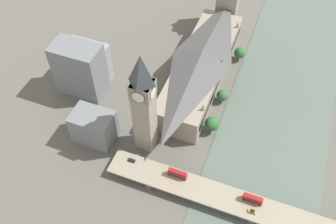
{
  "coord_description": "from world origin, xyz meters",
  "views": [
    {
      "loc": [
        -26.66,
        171.03,
        187.66
      ],
      "look_at": [
        23.02,
        40.57,
        16.58
      ],
      "focal_mm": 40.0,
      "sensor_mm": 36.0,
      "label": 1
    }
  ],
  "objects_px": {
    "clock_tower": "(144,103)",
    "car_southbound_mid": "(252,211)",
    "car_northbound_mid": "(132,160)",
    "double_decker_bus_mid": "(253,199)",
    "parliament_hall": "(201,65)",
    "double_decker_bus_lead": "(177,174)",
    "road_bridge": "(255,209)"
  },
  "relations": [
    {
      "from": "road_bridge",
      "to": "car_northbound_mid",
      "type": "relative_size",
      "value": 38.61
    },
    {
      "from": "car_southbound_mid",
      "to": "double_decker_bus_lead",
      "type": "bearing_deg",
      "value": -7.98
    },
    {
      "from": "parliament_hall",
      "to": "double_decker_bus_lead",
      "type": "bearing_deg",
      "value": 98.72
    },
    {
      "from": "clock_tower",
      "to": "car_northbound_mid",
      "type": "bearing_deg",
      "value": 85.32
    },
    {
      "from": "parliament_hall",
      "to": "road_bridge",
      "type": "relative_size",
      "value": 0.66
    },
    {
      "from": "parliament_hall",
      "to": "car_southbound_mid",
      "type": "height_order",
      "value": "parliament_hall"
    },
    {
      "from": "double_decker_bus_mid",
      "to": "car_southbound_mid",
      "type": "relative_size",
      "value": 2.54
    },
    {
      "from": "road_bridge",
      "to": "parliament_hall",
      "type": "bearing_deg",
      "value": -56.09
    },
    {
      "from": "clock_tower",
      "to": "car_northbound_mid",
      "type": "height_order",
      "value": "clock_tower"
    },
    {
      "from": "road_bridge",
      "to": "double_decker_bus_mid",
      "type": "height_order",
      "value": "double_decker_bus_mid"
    },
    {
      "from": "double_decker_bus_mid",
      "to": "parliament_hall",
      "type": "bearing_deg",
      "value": -56.32
    },
    {
      "from": "road_bridge",
      "to": "double_decker_bus_lead",
      "type": "bearing_deg",
      "value": -4.06
    },
    {
      "from": "clock_tower",
      "to": "car_northbound_mid",
      "type": "xyz_separation_m",
      "value": [
        1.46,
        17.82,
        -31.09
      ]
    },
    {
      "from": "car_northbound_mid",
      "to": "car_southbound_mid",
      "type": "xyz_separation_m",
      "value": [
        -70.57,
        6.01,
        0.07
      ]
    },
    {
      "from": "double_decker_bus_lead",
      "to": "car_southbound_mid",
      "type": "relative_size",
      "value": 2.61
    },
    {
      "from": "parliament_hall",
      "to": "car_southbound_mid",
      "type": "xyz_separation_m",
      "value": [
        -55.52,
        87.24,
        -6.3
      ]
    },
    {
      "from": "double_decker_bus_mid",
      "to": "clock_tower",
      "type": "bearing_deg",
      "value": -14.75
    },
    {
      "from": "double_decker_bus_mid",
      "to": "car_northbound_mid",
      "type": "bearing_deg",
      "value": -0.02
    },
    {
      "from": "clock_tower",
      "to": "car_southbound_mid",
      "type": "relative_size",
      "value": 17.2
    },
    {
      "from": "parliament_hall",
      "to": "clock_tower",
      "type": "distance_m",
      "value": 69.4
    },
    {
      "from": "double_decker_bus_lead",
      "to": "car_northbound_mid",
      "type": "distance_m",
      "value": 27.58
    },
    {
      "from": "clock_tower",
      "to": "double_decker_bus_lead",
      "type": "relative_size",
      "value": 6.58
    },
    {
      "from": "parliament_hall",
      "to": "clock_tower",
      "type": "bearing_deg",
      "value": 77.9
    },
    {
      "from": "clock_tower",
      "to": "double_decker_bus_lead",
      "type": "distance_m",
      "value": 42.87
    },
    {
      "from": "road_bridge",
      "to": "car_northbound_mid",
      "type": "height_order",
      "value": "car_northbound_mid"
    },
    {
      "from": "parliament_hall",
      "to": "clock_tower",
      "type": "relative_size",
      "value": 1.52
    },
    {
      "from": "road_bridge",
      "to": "car_southbound_mid",
      "type": "xyz_separation_m",
      "value": [
        1.16,
        2.9,
        1.78
      ]
    },
    {
      "from": "parliament_hall",
      "to": "double_decker_bus_lead",
      "type": "relative_size",
      "value": 10.01
    },
    {
      "from": "road_bridge",
      "to": "car_southbound_mid",
      "type": "height_order",
      "value": "car_southbound_mid"
    },
    {
      "from": "car_southbound_mid",
      "to": "double_decker_bus_mid",
      "type": "bearing_deg",
      "value": -77.1
    },
    {
      "from": "clock_tower",
      "to": "double_decker_bus_lead",
      "type": "height_order",
      "value": "clock_tower"
    },
    {
      "from": "clock_tower",
      "to": "car_southbound_mid",
      "type": "bearing_deg",
      "value": 160.98
    }
  ]
}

